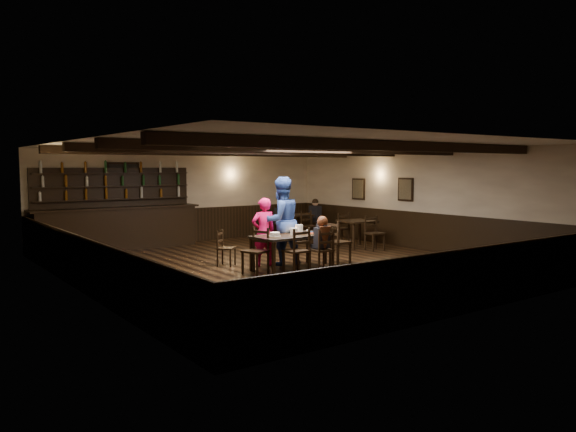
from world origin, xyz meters
TOP-DOWN VIEW (x-y plane):
  - ground at (0.00, 0.00)m, footprint 10.00×10.00m
  - room_shell at (0.01, 0.04)m, footprint 9.02×10.02m
  - dining_table at (-0.11, -0.41)m, footprint 1.82×1.01m
  - chair_near_left at (-0.40, -1.04)m, footprint 0.46×0.44m
  - chair_near_right at (0.23, -1.08)m, footprint 0.45×0.43m
  - chair_end_left at (-1.01, -0.44)m, footprint 0.55×0.56m
  - chair_end_right at (1.02, -0.54)m, footprint 0.48×0.50m
  - chair_far_pushed at (-1.12, 0.81)m, footprint 0.52×0.51m
  - woman_pink at (-0.42, 0.23)m, footprint 0.63×0.48m
  - man_blue at (0.01, 0.17)m, footprint 1.02×0.82m
  - seated_person at (0.24, -1.02)m, footprint 0.31×0.46m
  - cake at (-0.56, -0.41)m, footprint 0.26×0.26m
  - plate_stack_a at (-0.11, -0.49)m, footprint 0.16×0.16m
  - plate_stack_b at (0.11, -0.38)m, footprint 0.17×0.17m
  - tea_light at (-0.01, -0.32)m, footprint 0.05×0.05m
  - salt_shaker at (0.24, -0.51)m, footprint 0.04×0.04m
  - pepper_shaker at (0.31, -0.46)m, footprint 0.04×0.04m
  - drink_glass at (0.19, -0.29)m, footprint 0.07×0.07m
  - menu_red at (0.39, -0.43)m, footprint 0.34×0.25m
  - menu_blue at (0.45, -0.20)m, footprint 0.39×0.33m
  - bar_counter at (-2.20, 4.72)m, footprint 4.48×0.70m
  - back_table_a at (3.29, 1.19)m, footprint 0.96×0.96m
  - back_table_b at (3.08, 3.73)m, footprint 0.87×0.87m
  - bg_patron_left at (2.60, 3.88)m, footprint 0.26×0.37m
  - bg_patron_right at (3.87, 3.75)m, footprint 0.27×0.39m

SIDE VIEW (x-z plane):
  - ground at x=0.00m, z-range 0.00..0.00m
  - chair_far_pushed at x=-1.12m, z-range 0.07..0.87m
  - chair_near_right at x=0.23m, z-range 0.08..0.99m
  - chair_end_left at x=-1.01m, z-range 0.08..1.04m
  - chair_near_left at x=-0.40m, z-range 0.08..1.05m
  - chair_end_right at x=1.02m, z-range 0.09..1.10m
  - back_table_b at x=3.08m, z-range 0.28..1.03m
  - back_table_a at x=3.29m, z-range 0.28..1.03m
  - dining_table at x=-0.11m, z-range 0.31..1.06m
  - bar_counter at x=-2.20m, z-range -0.37..1.83m
  - menu_red at x=0.39m, z-range 0.75..0.76m
  - menu_blue at x=0.45m, z-range 0.75..0.76m
  - woman_pink at x=-0.42m, z-range 0.00..1.53m
  - tea_light at x=-0.01m, z-range 0.75..0.80m
  - cake at x=-0.56m, z-range 0.75..0.83m
  - seated_person at x=0.24m, z-range 0.42..1.17m
  - pepper_shaker at x=0.31m, z-range 0.75..0.85m
  - salt_shaker at x=0.24m, z-range 0.75..0.85m
  - drink_glass at x=0.19m, z-range 0.75..0.86m
  - bg_patron_left at x=2.60m, z-range 0.46..1.17m
  - plate_stack_a at x=-0.11m, z-range 0.75..0.91m
  - bg_patron_right at x=3.87m, z-range 0.47..1.21m
  - plate_stack_b at x=0.11m, z-range 0.75..0.96m
  - man_blue at x=0.01m, z-range 0.00..2.00m
  - room_shell at x=0.01m, z-range 0.39..3.10m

